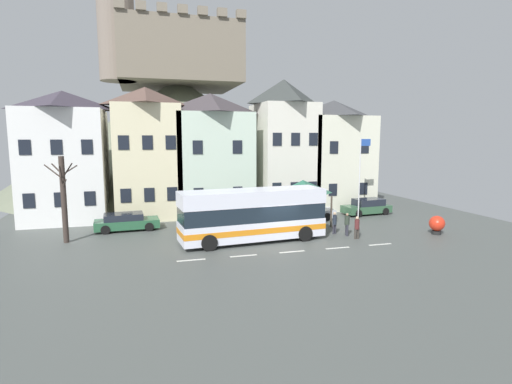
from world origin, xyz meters
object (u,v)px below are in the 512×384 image
(parked_car_01, at_px, (367,207))
(bare_tree_00, at_px, (64,198))
(parked_car_02, at_px, (306,211))
(flagpole, at_px, (361,172))
(bus_shelter, at_px, (303,187))
(hilltop_castle, at_px, (179,130))
(parked_car_00, at_px, (126,222))
(public_bench, at_px, (308,212))
(harbour_buoy, at_px, (437,224))
(townhouse_04, at_px, (333,154))
(pedestrian_02, at_px, (335,222))
(townhouse_03, at_px, (283,145))
(transit_bus, at_px, (253,216))
(pedestrian_00, at_px, (357,227))
(townhouse_02, at_px, (211,154))
(pedestrian_01, at_px, (347,223))
(townhouse_00, at_px, (66,156))
(townhouse_01, at_px, (147,152))

(parked_car_01, height_order, bare_tree_00, bare_tree_00)
(parked_car_02, relative_size, flagpole, 0.71)
(bus_shelter, bearing_deg, flagpole, 5.14)
(hilltop_castle, bearing_deg, parked_car_00, -104.61)
(public_bench, xyz_separation_m, harbour_buoy, (6.40, -7.93, 0.27))
(townhouse_04, height_order, pedestrian_02, townhouse_04)
(townhouse_03, xyz_separation_m, townhouse_04, (5.22, 0.19, -0.87))
(transit_bus, bearing_deg, pedestrian_00, -15.68)
(townhouse_02, bearing_deg, harbour_buoy, -43.10)
(townhouse_02, height_order, pedestrian_00, townhouse_02)
(harbour_buoy, bearing_deg, parked_car_00, 160.70)
(townhouse_03, distance_m, transit_bus, 13.16)
(transit_bus, bearing_deg, public_bench, 38.51)
(transit_bus, distance_m, pedestrian_01, 6.75)
(parked_car_01, bearing_deg, townhouse_00, -16.01)
(townhouse_04, xyz_separation_m, parked_car_02, (-5.01, -5.31, -4.50))
(flagpole, xyz_separation_m, harbour_buoy, (2.48, -6.25, -3.17))
(pedestrian_01, height_order, public_bench, pedestrian_01)
(harbour_buoy, relative_size, bare_tree_00, 0.24)
(flagpole, height_order, bare_tree_00, flagpole)
(townhouse_02, bearing_deg, townhouse_03, -2.09)
(townhouse_00, bearing_deg, pedestrian_00, -32.61)
(townhouse_04, height_order, bus_shelter, townhouse_04)
(townhouse_01, relative_size, transit_bus, 1.13)
(pedestrian_00, relative_size, public_bench, 1.02)
(bus_shelter, bearing_deg, parked_car_01, 17.14)
(townhouse_02, height_order, parked_car_00, townhouse_02)
(townhouse_01, relative_size, townhouse_02, 1.03)
(hilltop_castle, xyz_separation_m, parked_car_02, (8.10, -23.66, -7.10))
(townhouse_01, height_order, transit_bus, townhouse_01)
(townhouse_01, xyz_separation_m, pedestrian_01, (13.02, -11.39, -4.60))
(transit_bus, height_order, bare_tree_00, bare_tree_00)
(transit_bus, distance_m, parked_car_01, 13.77)
(townhouse_00, distance_m, pedestrian_00, 23.83)
(townhouse_01, relative_size, bare_tree_00, 1.96)
(townhouse_01, xyz_separation_m, pedestrian_00, (13.24, -12.36, -4.68))
(transit_bus, bearing_deg, parked_car_02, 37.95)
(parked_car_00, relative_size, harbour_buoy, 3.50)
(parked_car_01, xyz_separation_m, bare_tree_00, (-23.97, -3.18, 2.26))
(transit_bus, xyz_separation_m, pedestrian_00, (6.90, -1.32, -0.91))
(bare_tree_00, bearing_deg, pedestrian_01, -10.37)
(townhouse_00, height_order, pedestrian_00, townhouse_00)
(hilltop_castle, xyz_separation_m, harbour_buoy, (14.85, -31.16, -7.01))
(townhouse_01, distance_m, townhouse_04, 17.57)
(townhouse_04, height_order, parked_car_01, townhouse_04)
(townhouse_00, height_order, bare_tree_00, townhouse_00)
(harbour_buoy, bearing_deg, townhouse_04, 97.70)
(bare_tree_00, bearing_deg, public_bench, 9.83)
(townhouse_02, bearing_deg, townhouse_00, 179.23)
(townhouse_03, xyz_separation_m, parked_car_00, (-14.09, -5.25, -5.40))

